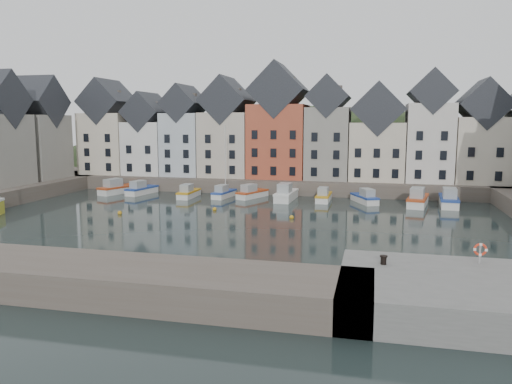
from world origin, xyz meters
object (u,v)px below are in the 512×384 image
(mooring_bollard, at_px, (384,259))
(life_ring_post, at_px, (480,250))
(boat_d, at_px, (224,193))
(boat_a, at_px, (117,189))

(mooring_bollard, xyz_separation_m, life_ring_post, (5.82, 1.57, 0.55))
(boat_d, relative_size, mooring_bollard, 18.44)
(boat_d, relative_size, life_ring_post, 7.94)
(mooring_bollard, relative_size, life_ring_post, 0.43)
(boat_d, xyz_separation_m, life_ring_post, (27.31, -34.65, 2.19))
(mooring_bollard, bearing_deg, boat_a, 136.44)
(mooring_bollard, height_order, life_ring_post, life_ring_post)
(boat_a, distance_m, life_ring_post, 56.11)
(mooring_bollard, bearing_deg, boat_d, 120.67)
(life_ring_post, bearing_deg, boat_a, 141.71)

